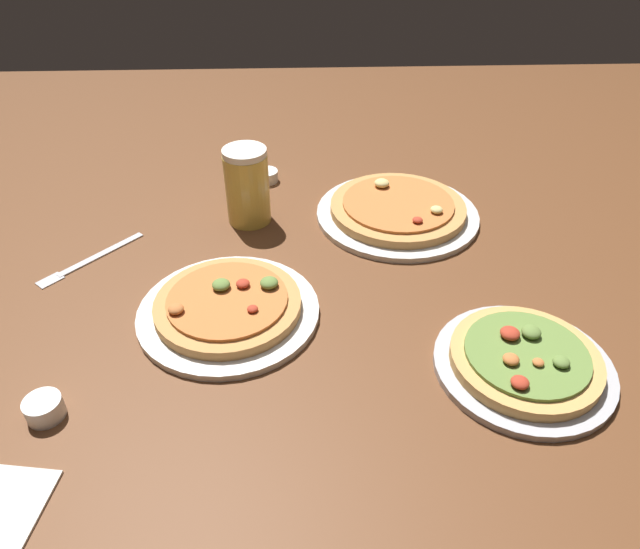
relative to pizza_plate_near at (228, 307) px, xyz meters
name	(u,v)px	position (x,y,z in m)	size (l,w,h in m)	color
ground_plane	(320,290)	(0.15, 0.08, -0.03)	(2.40, 2.40, 0.03)	brown
pizza_plate_near	(228,307)	(0.00, 0.00, 0.00)	(0.30, 0.30, 0.05)	silver
pizza_plate_far	(398,210)	(0.32, 0.30, 0.00)	(0.33, 0.33, 0.05)	silver
pizza_plate_side	(524,361)	(0.45, -0.14, 0.00)	(0.26, 0.26, 0.05)	#B2B2B7
beer_mug_dark	(247,185)	(0.02, 0.30, 0.06)	(0.09, 0.14, 0.16)	gold
ramekin_sauce	(44,408)	(-0.23, -0.20, 0.00)	(0.05, 0.05, 0.03)	white
ramekin_butter	(266,176)	(0.05, 0.46, 0.00)	(0.05, 0.05, 0.03)	white
fork_left	(90,259)	(-0.27, 0.16, -0.01)	(0.16, 0.17, 0.01)	silver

